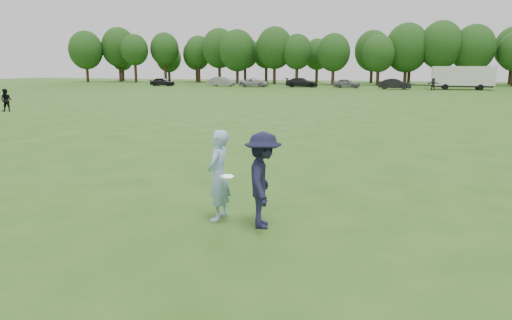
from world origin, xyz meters
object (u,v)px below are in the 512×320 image
Objects in this scene: player_far_a at (6,100)px; car_f at (395,84)px; defender at (263,180)px; player_far_d at (433,84)px; car_c at (254,83)px; thrower at (218,176)px; car_b at (222,82)px; car_e at (347,83)px; car_a at (162,82)px; cargo_trailer at (463,77)px; car_d at (302,82)px.

player_far_a is 0.36× the size of car_f.
player_far_d is at bearing -21.38° from defender.
thrower is at bearing -166.22° from car_c.
car_b is 6.13m from car_c.
player_far_d is at bearing -91.44° from car_b.
defender is 59.84m from car_f.
car_c is at bearing 90.91° from car_f.
car_a is at bearing 97.11° from car_e.
car_e is 7.37m from car_f.
player_far_a is 0.35× the size of car_b.
cargo_trailer is at bearing -85.64° from car_b.
player_far_d is 0.33× the size of car_d.
car_e is (-12.01, 3.80, -0.15)m from player_far_d.
cargo_trailer is at bearing -89.56° from car_e.
player_far_a reaches higher than car_b.
defender reaches higher than car_b.
defender is 0.39× the size of car_c.
thrower is at bearing -172.58° from car_e.
player_far_d is 5.23m from car_f.
player_far_a is 48.53m from car_e.
car_d is (7.28, 1.60, 0.06)m from car_c.
car_c is at bearing -96.20° from car_b.
car_e is at bearing -174.72° from thrower.
defender is at bearing 82.56° from thrower.
car_c is at bearing -161.74° from thrower.
car_b is (-2.30, 45.09, -0.05)m from player_far_a.
cargo_trailer is at bearing -76.25° from car_f.
cargo_trailer is at bearing -92.89° from car_c.
car_d is (22.92, 2.78, 0.04)m from car_a.
car_b is at bearing 85.37° from car_d.
car_d is at bearing 165.32° from player_far_d.
player_far_d is at bearing -104.59° from car_f.
player_far_d is at bearing -105.03° from car_e.
thrower is 0.39× the size of car_c.
car_b is at bearing -80.45° from car_a.
car_c is at bearing 63.63° from player_far_a.
car_c is at bearing -90.13° from car_a.
car_f is at bearing 38.20° from player_far_a.
cargo_trailer is (33.86, 44.50, 0.98)m from player_far_a.
player_far_a reaches higher than car_a.
car_c is (3.71, 43.87, -0.13)m from player_far_a.
defender reaches higher than car_f.
player_far_d is 0.35× the size of car_c.
defender is (0.99, -0.14, 0.01)m from thrower.
defender is 63.80m from car_d.
cargo_trailer is at bearing 37.56° from player_far_d.
car_a reaches higher than car_e.
car_a is at bearing -148.99° from thrower.
car_b is at bearing 179.07° from cargo_trailer.
player_far_d is at bearing -96.37° from car_a.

